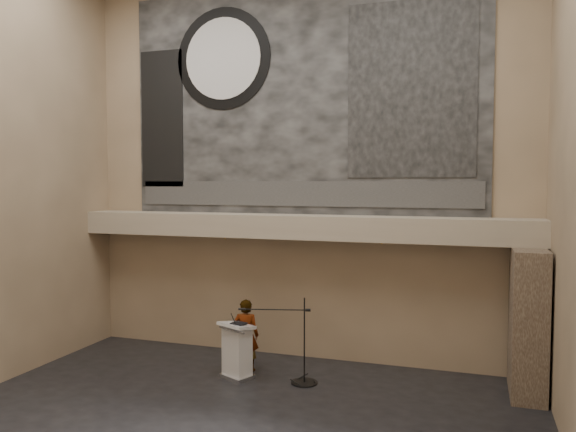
% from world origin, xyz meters
% --- Properties ---
extents(floor, '(10.00, 10.00, 0.00)m').
position_xyz_m(floor, '(0.00, 0.00, 0.00)').
color(floor, black).
rests_on(floor, ground).
extents(wall_back, '(10.00, 0.02, 8.50)m').
position_xyz_m(wall_back, '(0.00, 4.00, 4.25)').
color(wall_back, '#7C674E').
rests_on(wall_back, floor).
extents(wall_front, '(10.00, 0.02, 8.50)m').
position_xyz_m(wall_front, '(0.00, -4.00, 4.25)').
color(wall_front, '#7C674E').
rests_on(wall_front, floor).
extents(soffit, '(10.00, 0.80, 0.50)m').
position_xyz_m(soffit, '(0.00, 3.60, 2.95)').
color(soffit, gray).
rests_on(soffit, wall_back).
extents(sprinkler_left, '(0.04, 0.04, 0.06)m').
position_xyz_m(sprinkler_left, '(-1.60, 3.55, 2.67)').
color(sprinkler_left, '#B2893D').
rests_on(sprinkler_left, soffit).
extents(sprinkler_right, '(0.04, 0.04, 0.06)m').
position_xyz_m(sprinkler_right, '(1.90, 3.55, 2.67)').
color(sprinkler_right, '#B2893D').
rests_on(sprinkler_right, soffit).
extents(banner, '(8.00, 0.05, 5.00)m').
position_xyz_m(banner, '(0.00, 3.97, 5.70)').
color(banner, black).
rests_on(banner, wall_back).
extents(banner_text_strip, '(7.76, 0.02, 0.55)m').
position_xyz_m(banner_text_strip, '(0.00, 3.93, 3.65)').
color(banner_text_strip, '#313131').
rests_on(banner_text_strip, banner).
extents(banner_clock_rim, '(2.30, 0.02, 2.30)m').
position_xyz_m(banner_clock_rim, '(-1.80, 3.93, 6.70)').
color(banner_clock_rim, black).
rests_on(banner_clock_rim, banner).
extents(banner_clock_face, '(1.84, 0.02, 1.84)m').
position_xyz_m(banner_clock_face, '(-1.80, 3.91, 6.70)').
color(banner_clock_face, silver).
rests_on(banner_clock_face, banner).
extents(banner_building_print, '(2.60, 0.02, 3.60)m').
position_xyz_m(banner_building_print, '(2.40, 3.93, 5.80)').
color(banner_building_print, black).
rests_on(banner_building_print, banner).
extents(banner_brick_print, '(1.10, 0.02, 3.20)m').
position_xyz_m(banner_brick_print, '(-3.40, 3.93, 5.40)').
color(banner_brick_print, black).
rests_on(banner_brick_print, banner).
extents(stone_pier, '(0.60, 1.40, 2.70)m').
position_xyz_m(stone_pier, '(4.65, 3.15, 1.35)').
color(stone_pier, '#44362A').
rests_on(stone_pier, floor).
extents(lectern, '(0.81, 0.71, 1.13)m').
position_xyz_m(lectern, '(-0.75, 2.24, 0.55)').
color(lectern, silver).
rests_on(lectern, floor).
extents(binder, '(0.33, 0.29, 0.04)m').
position_xyz_m(binder, '(-0.69, 2.19, 1.12)').
color(binder, black).
rests_on(binder, lectern).
extents(papers, '(0.25, 0.30, 0.00)m').
position_xyz_m(papers, '(-0.84, 2.21, 1.10)').
color(papers, silver).
rests_on(papers, lectern).
extents(speaker_person, '(0.60, 0.44, 1.49)m').
position_xyz_m(speaker_person, '(-0.76, 2.72, 0.75)').
color(speaker_person, silver).
rests_on(speaker_person, floor).
extents(mic_stand, '(1.50, 0.60, 1.68)m').
position_xyz_m(mic_stand, '(0.56, 2.38, 0.25)').
color(mic_stand, black).
rests_on(mic_stand, floor).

